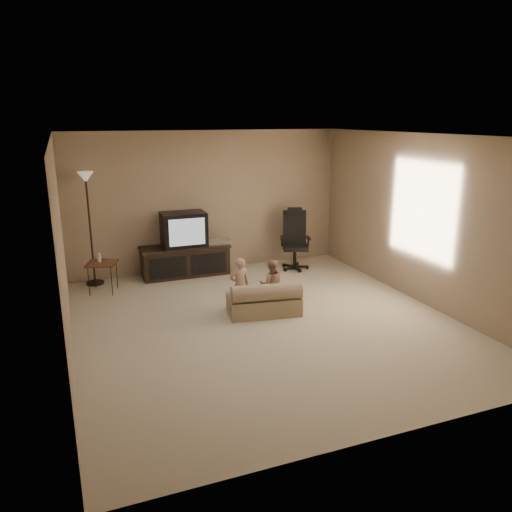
{
  "coord_description": "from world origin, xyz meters",
  "views": [
    {
      "loc": [
        -2.42,
        -5.88,
        2.73
      ],
      "look_at": [
        0.1,
        0.6,
        0.78
      ],
      "focal_mm": 35.0,
      "sensor_mm": 36.0,
      "label": 1
    }
  ],
  "objects_px": {
    "toddler_left": "(240,285)",
    "side_table": "(102,263)",
    "tv_stand": "(185,249)",
    "office_chair": "(295,247)",
    "child_sofa": "(265,301)",
    "floor_lamp": "(88,203)",
    "toddler_right": "(271,284)"
  },
  "relations": [
    {
      "from": "toddler_left",
      "to": "tv_stand",
      "type": "bearing_deg",
      "value": -81.86
    },
    {
      "from": "tv_stand",
      "to": "office_chair",
      "type": "xyz_separation_m",
      "value": [
        1.98,
        -0.33,
        -0.07
      ]
    },
    {
      "from": "floor_lamp",
      "to": "toddler_right",
      "type": "xyz_separation_m",
      "value": [
        2.35,
        -2.08,
        -1.0
      ]
    },
    {
      "from": "floor_lamp",
      "to": "child_sofa",
      "type": "bearing_deg",
      "value": -46.54
    },
    {
      "from": "tv_stand",
      "to": "side_table",
      "type": "distance_m",
      "value": 1.5
    },
    {
      "from": "floor_lamp",
      "to": "child_sofa",
      "type": "relative_size",
      "value": 1.74
    },
    {
      "from": "tv_stand",
      "to": "side_table",
      "type": "bearing_deg",
      "value": -164.0
    },
    {
      "from": "tv_stand",
      "to": "toddler_left",
      "type": "relative_size",
      "value": 1.95
    },
    {
      "from": "tv_stand",
      "to": "child_sofa",
      "type": "bearing_deg",
      "value": -74.27
    },
    {
      "from": "toddler_right",
      "to": "tv_stand",
      "type": "bearing_deg",
      "value": -49.49
    },
    {
      "from": "tv_stand",
      "to": "toddler_right",
      "type": "height_order",
      "value": "tv_stand"
    },
    {
      "from": "office_chair",
      "to": "side_table",
      "type": "xyz_separation_m",
      "value": [
        -3.43,
        -0.07,
        0.08
      ]
    },
    {
      "from": "toddler_left",
      "to": "toddler_right",
      "type": "distance_m",
      "value": 0.49
    },
    {
      "from": "tv_stand",
      "to": "child_sofa",
      "type": "distance_m",
      "value": 2.32
    },
    {
      "from": "tv_stand",
      "to": "floor_lamp",
      "type": "xyz_separation_m",
      "value": [
        -1.55,
        0.06,
        0.9
      ]
    },
    {
      "from": "floor_lamp",
      "to": "child_sofa",
      "type": "height_order",
      "value": "floor_lamp"
    },
    {
      "from": "office_chair",
      "to": "child_sofa",
      "type": "distance_m",
      "value": 2.34
    },
    {
      "from": "office_chair",
      "to": "toddler_right",
      "type": "relative_size",
      "value": 1.52
    },
    {
      "from": "toddler_right",
      "to": "side_table",
      "type": "bearing_deg",
      "value": -16.85
    },
    {
      "from": "toddler_right",
      "to": "floor_lamp",
      "type": "bearing_deg",
      "value": -22.62
    },
    {
      "from": "tv_stand",
      "to": "office_chair",
      "type": "distance_m",
      "value": 2.01
    },
    {
      "from": "child_sofa",
      "to": "toddler_left",
      "type": "bearing_deg",
      "value": 153.68
    },
    {
      "from": "child_sofa",
      "to": "toddler_right",
      "type": "relative_size",
      "value": 1.47
    },
    {
      "from": "office_chair",
      "to": "toddler_left",
      "type": "xyz_separation_m",
      "value": [
        -1.67,
        -1.68,
        0.0
      ]
    },
    {
      "from": "tv_stand",
      "to": "child_sofa",
      "type": "height_order",
      "value": "tv_stand"
    },
    {
      "from": "tv_stand",
      "to": "toddler_left",
      "type": "height_order",
      "value": "tv_stand"
    },
    {
      "from": "floor_lamp",
      "to": "child_sofa",
      "type": "xyz_separation_m",
      "value": [
        2.16,
        -2.28,
        -1.17
      ]
    },
    {
      "from": "side_table",
      "to": "floor_lamp",
      "type": "height_order",
      "value": "floor_lamp"
    },
    {
      "from": "toddler_left",
      "to": "side_table",
      "type": "bearing_deg",
      "value": -43.09
    },
    {
      "from": "child_sofa",
      "to": "toddler_right",
      "type": "xyz_separation_m",
      "value": [
        0.19,
        0.2,
        0.17
      ]
    },
    {
      "from": "tv_stand",
      "to": "floor_lamp",
      "type": "height_order",
      "value": "floor_lamp"
    },
    {
      "from": "child_sofa",
      "to": "tv_stand",
      "type": "bearing_deg",
      "value": 114.42
    }
  ]
}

